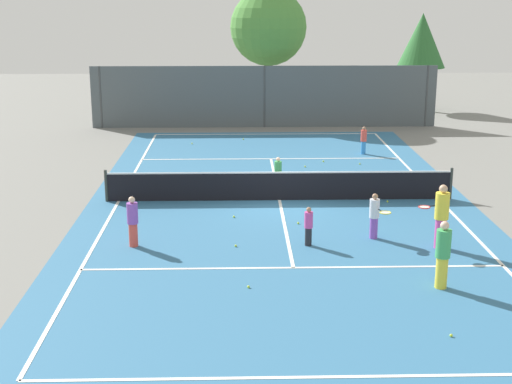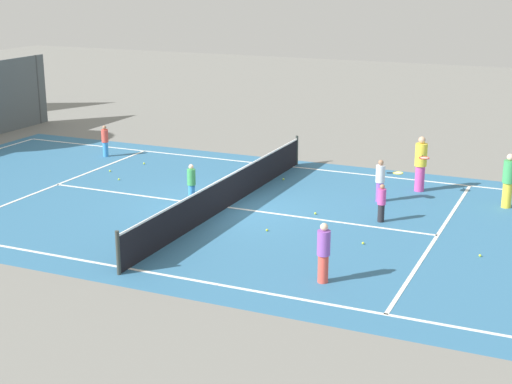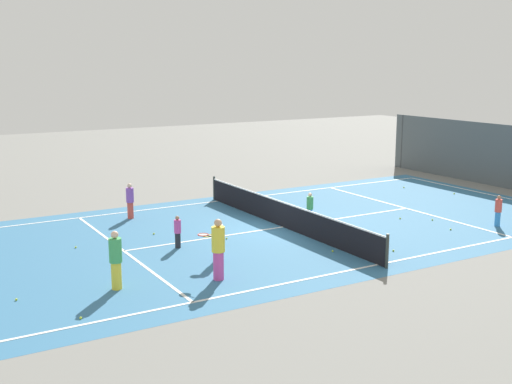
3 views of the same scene
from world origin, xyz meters
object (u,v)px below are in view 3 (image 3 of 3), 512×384
at_px(tennis_ball_0, 404,187).
at_px(tennis_ball_4, 16,300).
at_px(tennis_ball_6, 154,234).
at_px(tennis_ball_9, 451,229).
at_px(player_6, 218,239).
at_px(tennis_ball_11, 76,247).
at_px(tennis_ball_2, 432,220).
at_px(tennis_ball_3, 81,318).
at_px(player_0, 310,208).
at_px(player_1, 116,260).
at_px(tennis_ball_12, 227,238).
at_px(tennis_ball_10, 333,251).
at_px(player_5, 178,232).
at_px(tennis_ball_7, 219,224).
at_px(tennis_ball_8, 400,218).
at_px(tennis_ball_5, 454,194).
at_px(player_3, 218,249).
at_px(tennis_ball_1, 393,251).
at_px(player_4, 498,210).
at_px(player_2, 130,201).

distance_m(tennis_ball_0, tennis_ball_4, 21.05).
distance_m(tennis_ball_4, tennis_ball_6, 7.24).
xyz_separation_m(tennis_ball_6, tennis_ball_9, (5.13, 9.97, 0.00)).
distance_m(player_6, tennis_ball_6, 4.11).
height_order(tennis_ball_6, tennis_ball_11, same).
distance_m(tennis_ball_2, tennis_ball_9, 1.55).
relative_size(tennis_ball_3, tennis_ball_4, 1.00).
distance_m(player_0, player_1, 9.68).
bearing_deg(player_6, tennis_ball_2, 91.97).
bearing_deg(tennis_ball_12, tennis_ball_10, 35.73).
distance_m(player_5, tennis_ball_12, 2.04).
distance_m(tennis_ball_7, tennis_ball_8, 7.39).
relative_size(tennis_ball_5, tennis_ball_9, 1.00).
height_order(player_3, tennis_ball_5, player_3).
relative_size(tennis_ball_2, tennis_ball_3, 1.00).
distance_m(tennis_ball_1, tennis_ball_11, 10.83).
xyz_separation_m(player_0, tennis_ball_0, (-3.57, 8.36, -0.60)).
height_order(tennis_ball_5, tennis_ball_11, same).
relative_size(player_4, tennis_ball_1, 18.52).
bearing_deg(tennis_ball_9, tennis_ball_8, -169.71).
distance_m(tennis_ball_6, tennis_ball_12, 2.80).
relative_size(player_2, tennis_ball_4, 21.96).
bearing_deg(tennis_ball_6, tennis_ball_12, 46.49).
bearing_deg(tennis_ball_5, player_2, -101.96).
height_order(tennis_ball_6, tennis_ball_10, same).
bearing_deg(tennis_ball_5, tennis_ball_6, -91.31).
xyz_separation_m(player_5, tennis_ball_10, (3.11, 4.28, -0.54)).
height_order(player_6, tennis_ball_1, player_6).
xyz_separation_m(tennis_ball_2, tennis_ball_6, (-3.67, -10.49, 0.00)).
height_order(player_6, tennis_ball_4, player_6).
bearing_deg(player_3, tennis_ball_12, 148.94).
bearing_deg(tennis_ball_11, tennis_ball_5, 89.88).
bearing_deg(tennis_ball_7, tennis_ball_11, -86.29).
relative_size(player_0, player_6, 0.92).
height_order(tennis_ball_2, tennis_ball_8, same).
relative_size(tennis_ball_7, tennis_ball_8, 1.00).
bearing_deg(tennis_ball_6, tennis_ball_1, 44.99).
distance_m(player_5, tennis_ball_6, 2.12).
bearing_deg(tennis_ball_11, tennis_ball_0, 97.80).
relative_size(player_6, tennis_ball_11, 20.37).
relative_size(tennis_ball_2, tennis_ball_7, 1.00).
bearing_deg(tennis_ball_12, tennis_ball_3, -54.51).
bearing_deg(player_0, player_1, -69.08).
height_order(tennis_ball_5, tennis_ball_8, same).
distance_m(tennis_ball_5, tennis_ball_10, 11.99).
relative_size(tennis_ball_4, tennis_ball_5, 1.00).
bearing_deg(player_5, tennis_ball_8, 85.34).
height_order(player_2, tennis_ball_3, player_2).
distance_m(tennis_ball_2, tennis_ball_10, 6.32).
bearing_deg(tennis_ball_2, player_5, -98.84).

